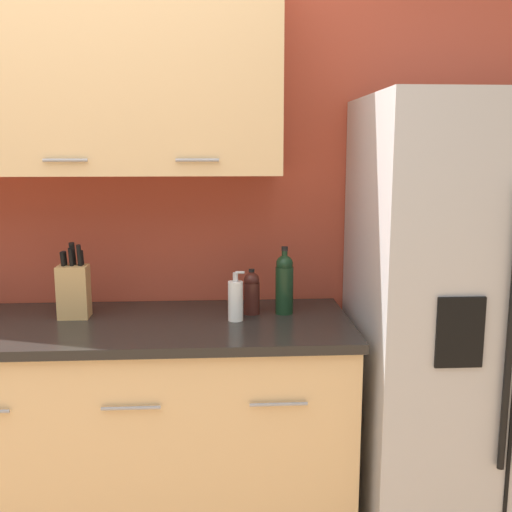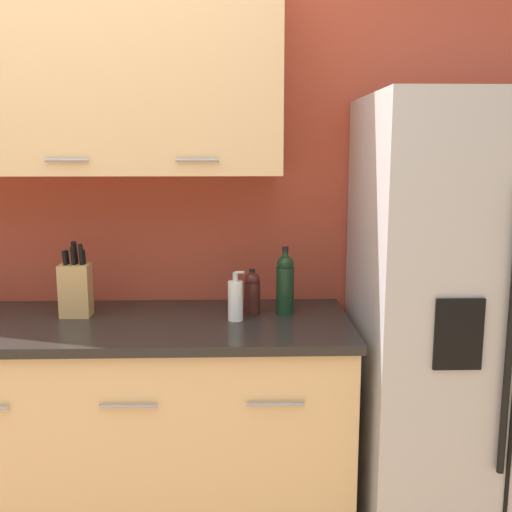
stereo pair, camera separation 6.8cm
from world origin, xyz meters
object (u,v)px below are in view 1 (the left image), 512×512
refrigerator (473,326)px  wine_bottle (284,283)px  knife_block (74,290)px  oil_bottle (252,292)px  soap_dispenser (236,300)px

refrigerator → wine_bottle: (-0.73, 0.12, 0.16)m
knife_block → oil_bottle: knife_block is taller
knife_block → wine_bottle: knife_block is taller
refrigerator → oil_bottle: refrigerator is taller
knife_block → soap_dispenser: knife_block is taller
knife_block → soap_dispenser: (0.63, -0.08, -0.03)m
refrigerator → wine_bottle: refrigerator is taller
knife_block → soap_dispenser: size_ratio=1.54×
wine_bottle → soap_dispenser: bearing=-155.4°
soap_dispenser → oil_bottle: 0.11m
refrigerator → soap_dispenser: refrigerator is taller
oil_bottle → refrigerator: bearing=-8.1°
wine_bottle → soap_dispenser: 0.22m
refrigerator → wine_bottle: bearing=170.6°
oil_bottle → wine_bottle: bearing=-1.1°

